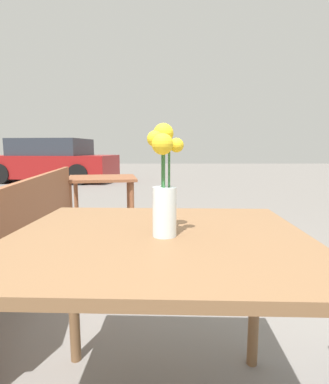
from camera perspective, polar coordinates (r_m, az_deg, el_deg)
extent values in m
cube|color=brown|center=(1.00, -1.11, -8.82)|extent=(1.01, 0.90, 0.03)
cylinder|color=brown|center=(1.56, -17.02, -17.52)|extent=(0.05, 0.05, 0.72)
cylinder|color=brown|center=(1.53, 16.83, -18.01)|extent=(0.05, 0.05, 0.72)
cylinder|color=silver|center=(0.95, 0.00, -3.77)|extent=(0.08, 0.08, 0.16)
cylinder|color=silver|center=(0.96, 0.00, -5.62)|extent=(0.07, 0.07, 0.09)
cylinder|color=#337038|center=(0.94, 0.88, -0.02)|extent=(0.01, 0.01, 0.26)
sphere|color=yellow|center=(0.93, 2.32, 8.90)|extent=(0.04, 0.04, 0.04)
cylinder|color=#337038|center=(0.95, -0.08, 1.07)|extent=(0.01, 0.01, 0.30)
sphere|color=yellow|center=(0.97, -0.21, 11.10)|extent=(0.06, 0.06, 0.06)
cylinder|color=#337038|center=(0.94, -0.41, 0.55)|extent=(0.01, 0.01, 0.28)
sphere|color=yellow|center=(0.94, -1.81, 10.11)|extent=(0.05, 0.05, 0.05)
cylinder|color=#337038|center=(0.93, -0.16, -0.24)|extent=(0.01, 0.01, 0.26)
sphere|color=yellow|center=(0.89, -0.40, 9.12)|extent=(0.06, 0.06, 0.06)
cube|color=brown|center=(2.33, -25.85, -7.25)|extent=(0.62, 1.99, 0.02)
cube|color=brown|center=(2.24, -22.28, -2.12)|extent=(0.29, 1.94, 0.40)
cube|color=brown|center=(3.24, -20.62, -6.85)|extent=(0.33, 0.10, 0.43)
cube|color=brown|center=(3.44, -11.90, 2.57)|extent=(0.86, 0.79, 0.03)
cylinder|color=brown|center=(3.25, -17.48, -4.34)|extent=(0.05, 0.05, 0.68)
cylinder|color=brown|center=(3.23, -6.20, -4.08)|extent=(0.05, 0.05, 0.68)
cylinder|color=brown|center=(3.79, -16.43, -2.54)|extent=(0.05, 0.05, 0.68)
cylinder|color=brown|center=(3.77, -6.78, -2.31)|extent=(0.05, 0.05, 0.68)
cube|color=maroon|center=(10.19, -20.47, 4.65)|extent=(4.04, 2.31, 0.68)
cube|color=#2D333D|center=(10.17, -20.64, 8.01)|extent=(2.30, 1.96, 0.51)
cylinder|color=black|center=(10.56, -12.42, 4.09)|extent=(0.62, 0.25, 0.60)
cylinder|color=black|center=(8.89, -16.10, 3.22)|extent=(0.62, 0.25, 0.60)
cylinder|color=black|center=(11.55, -23.74, 3.93)|extent=(0.62, 0.25, 0.60)
cylinder|color=black|center=(10.05, -28.81, 3.07)|extent=(0.62, 0.25, 0.60)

